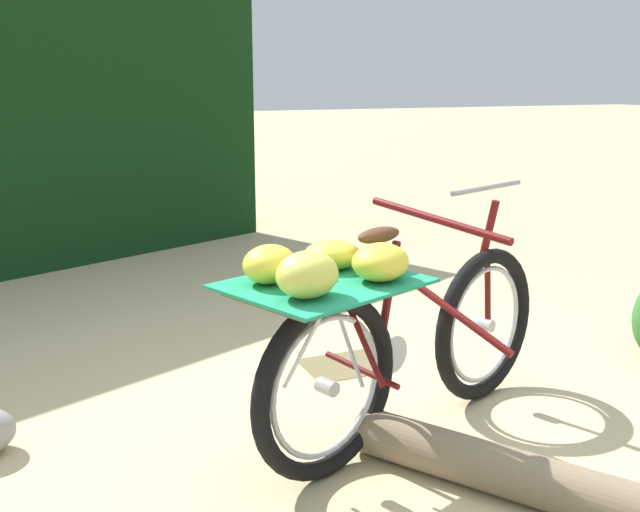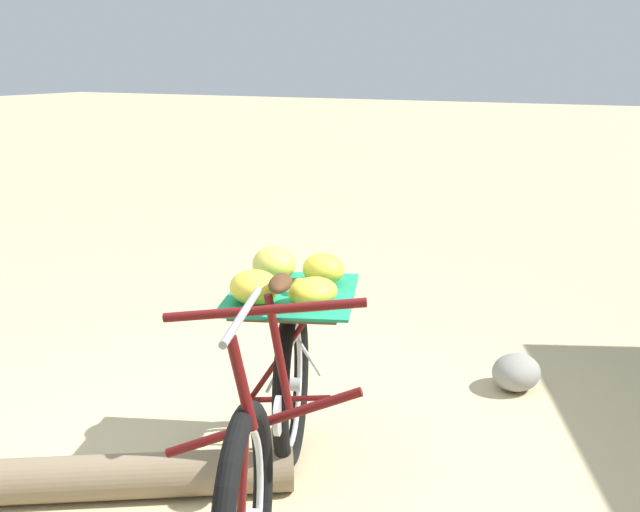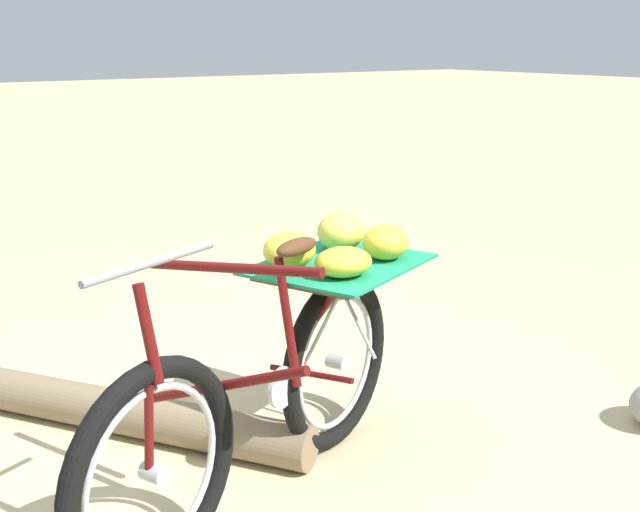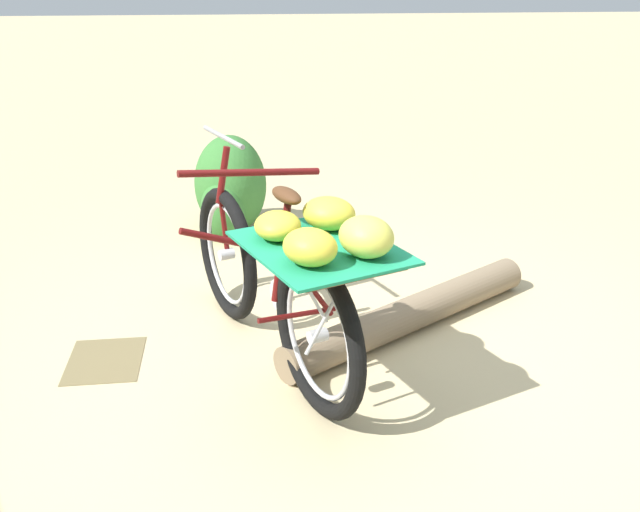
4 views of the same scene
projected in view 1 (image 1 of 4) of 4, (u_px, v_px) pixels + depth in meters
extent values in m
plane|color=#C6B284|center=(389.00, 462.00, 3.02)|extent=(60.00, 60.00, 0.00)
cube|color=black|center=(0.00, 108.00, 5.89)|extent=(4.49, 2.64, 2.52)
torus|color=black|center=(485.00, 325.00, 3.56)|extent=(0.70, 0.33, 0.73)
torus|color=#B7B7BC|center=(485.00, 325.00, 3.56)|extent=(0.53, 0.23, 0.57)
cylinder|color=#B7B7BC|center=(485.00, 325.00, 3.56)|extent=(0.09, 0.10, 0.06)
torus|color=black|center=(327.00, 387.00, 2.84)|extent=(0.70, 0.33, 0.73)
torus|color=#B7B7BC|center=(327.00, 387.00, 2.84)|extent=(0.53, 0.23, 0.57)
cylinder|color=#B7B7BC|center=(327.00, 387.00, 2.84)|extent=(0.09, 0.10, 0.06)
cylinder|color=#590F0F|center=(445.00, 305.00, 3.30)|extent=(0.29, 0.67, 0.30)
cylinder|color=#590F0F|center=(438.00, 220.00, 3.16)|extent=(0.29, 0.68, 0.11)
cylinder|color=#590F0F|center=(388.00, 300.00, 3.01)|extent=(0.07, 0.12, 0.49)
cylinder|color=#590F0F|center=(361.00, 370.00, 2.97)|extent=(0.16, 0.36, 0.05)
cylinder|color=#590F0F|center=(355.00, 321.00, 2.89)|extent=(0.14, 0.31, 0.47)
cylinder|color=#590F0F|center=(488.00, 294.00, 3.53)|extent=(0.04, 0.05, 0.30)
cylinder|color=#590F0F|center=(489.00, 232.00, 3.44)|extent=(0.07, 0.10, 0.30)
cylinder|color=gray|center=(487.00, 188.00, 3.38)|extent=(0.49, 0.21, 0.02)
ellipsoid|color=#4C2D19|center=(379.00, 235.00, 2.91)|extent=(0.24, 0.16, 0.06)
cylinder|color=#B7B7BC|center=(393.00, 354.00, 3.09)|extent=(0.16, 0.08, 0.16)
cylinder|color=#B7B7BC|center=(345.00, 333.00, 2.86)|extent=(0.09, 0.20, 0.39)
cylinder|color=#B7B7BC|center=(305.00, 347.00, 2.72)|extent=(0.10, 0.23, 0.39)
cube|color=brown|center=(323.00, 288.00, 2.74)|extent=(0.72, 0.63, 0.02)
cube|color=#1E8C60|center=(323.00, 283.00, 2.73)|extent=(0.83, 0.75, 0.01)
ellipsoid|color=yellow|center=(380.00, 262.00, 2.73)|extent=(0.31, 0.31, 0.14)
ellipsoid|color=yellow|center=(332.00, 255.00, 2.90)|extent=(0.24, 0.21, 0.11)
ellipsoid|color=yellow|center=(270.00, 264.00, 2.70)|extent=(0.29, 0.29, 0.14)
ellipsoid|color=#CCC64C|center=(307.00, 275.00, 2.52)|extent=(0.30, 0.29, 0.16)
sphere|color=#B29333|center=(320.00, 269.00, 2.77)|extent=(0.07, 0.07, 0.07)
cylinder|color=#7F6B51|center=(572.00, 492.00, 2.63)|extent=(1.08, 1.53, 0.19)
cube|color=olive|center=(345.00, 365.00, 4.03)|extent=(0.44, 0.36, 0.01)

